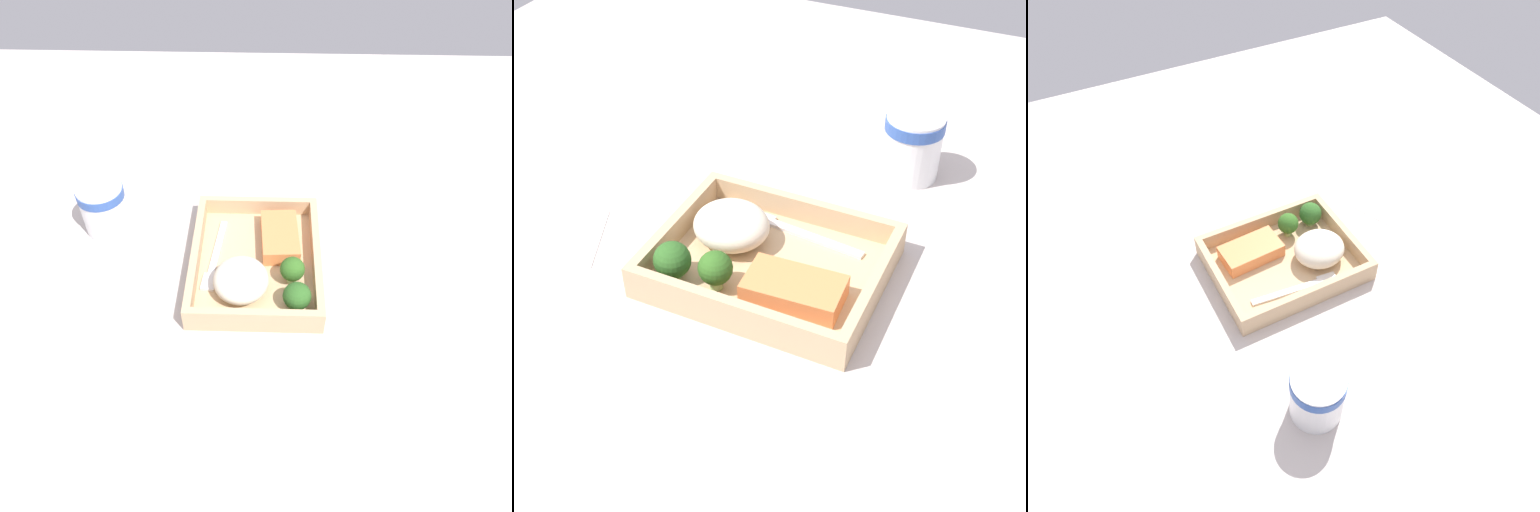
{
  "view_description": "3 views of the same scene",
  "coord_description": "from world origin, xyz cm",
  "views": [
    {
      "loc": [
        55.84,
        1.66,
        62.13
      ],
      "look_at": [
        0.0,
        0.0,
        2.7
      ],
      "focal_mm": 35.0,
      "sensor_mm": 36.0,
      "label": 1
    },
    {
      "loc": [
        -26.01,
        56.31,
        56.01
      ],
      "look_at": [
        0.0,
        0.0,
        2.7
      ],
      "focal_mm": 50.0,
      "sensor_mm": 36.0,
      "label": 2
    },
    {
      "loc": [
        -27.85,
        -52.92,
        69.72
      ],
      "look_at": [
        0.0,
        0.0,
        2.7
      ],
      "focal_mm": 35.0,
      "sensor_mm": 36.0,
      "label": 3
    }
  ],
  "objects": [
    {
      "name": "takeout_tray",
      "position": [
        0.0,
        0.0,
        0.6
      ],
      "size": [
        26.2,
        20.92,
        1.2
      ],
      "primitive_type": "cube",
      "color": "tan",
      "rests_on": "ground_plane"
    },
    {
      "name": "receipt_slip",
      "position": [
        25.5,
        4.49,
        0.12
      ],
      "size": [
        11.67,
        13.27,
        0.24
      ],
      "primitive_type": "cube",
      "rotation": [
        0.0,
        0.0,
        0.4
      ],
      "color": "white",
      "rests_on": "ground_plane"
    },
    {
      "name": "tray_rim",
      "position": [
        0.0,
        0.0,
        2.74
      ],
      "size": [
        26.2,
        20.92,
        3.07
      ],
      "color": "tan",
      "rests_on": "takeout_tray"
    },
    {
      "name": "ground_plane",
      "position": [
        0.0,
        0.0,
        -1.0
      ],
      "size": [
        160.0,
        160.0,
        2.0
      ],
      "primitive_type": "cube",
      "color": "#BFB3AE"
    },
    {
      "name": "broccoli_floret_2",
      "position": [
        3.93,
        5.81,
        3.95
      ],
      "size": [
        3.93,
        3.93,
        4.84
      ],
      "color": "#89AB67",
      "rests_on": "takeout_tray"
    },
    {
      "name": "mashed_potatoes",
      "position": [
        6.04,
        -2.15,
        3.65
      ],
      "size": [
        9.23,
        8.65,
        4.91
      ],
      "primitive_type": "ellipsoid",
      "color": "#ECE0C6",
      "rests_on": "takeout_tray"
    },
    {
      "name": "fork",
      "position": [
        -0.35,
        -6.87,
        1.42
      ],
      "size": [
        15.89,
        3.28,
        0.44
      ],
      "color": "silver",
      "rests_on": "takeout_tray"
    },
    {
      "name": "broccoli_floret_1",
      "position": [
        9.09,
        6.4,
        3.75
      ],
      "size": [
        4.31,
        4.31,
        4.8
      ],
      "color": "#7EAD66",
      "rests_on": "takeout_tray"
    },
    {
      "name": "salmon_fillet",
      "position": [
        -4.7,
        3.92,
        2.55
      ],
      "size": [
        11.18,
        6.74,
        2.7
      ],
      "primitive_type": "cube",
      "rotation": [
        0.0,
        0.0,
        0.06
      ],
      "color": "#E98248",
      "rests_on": "takeout_tray"
    },
    {
      "name": "paper_cup",
      "position": [
        -8.83,
        -26.75,
        5.16
      ],
      "size": [
        8.0,
        8.0,
        9.23
      ],
      "color": "white",
      "rests_on": "ground_plane"
    }
  ]
}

